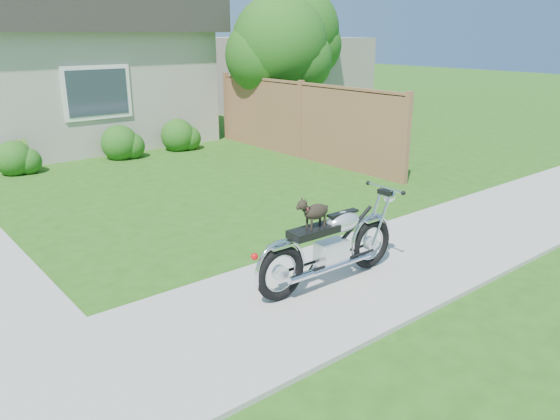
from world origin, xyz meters
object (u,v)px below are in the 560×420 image
at_px(tree_far, 299,35).
at_px(tree_near, 284,49).
at_px(motorcycle_with_dog, 332,244).
at_px(potted_plant_right, 21,156).
at_px(fence, 301,120).

bearing_deg(tree_far, tree_near, -137.18).
xyz_separation_m(tree_far, motorcycle_with_dog, (-8.35, -10.18, -2.37)).
distance_m(potted_plant_right, motorcycle_with_dog, 8.60).
bearing_deg(tree_near, fence, -118.85).
bearing_deg(potted_plant_right, fence, -25.62).
height_order(tree_near, tree_far, tree_far).
bearing_deg(potted_plant_right, motorcycle_with_dog, -81.07).
relative_size(fence, tree_far, 1.45).
xyz_separation_m(fence, tree_near, (1.03, 1.88, 1.63)).
xyz_separation_m(fence, motorcycle_with_dog, (-4.50, -5.70, -0.39)).
bearing_deg(potted_plant_right, tree_near, -7.66).
height_order(fence, tree_near, tree_near).
relative_size(tree_near, tree_far, 0.88).
height_order(fence, tree_far, tree_far).
relative_size(fence, tree_near, 1.65).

